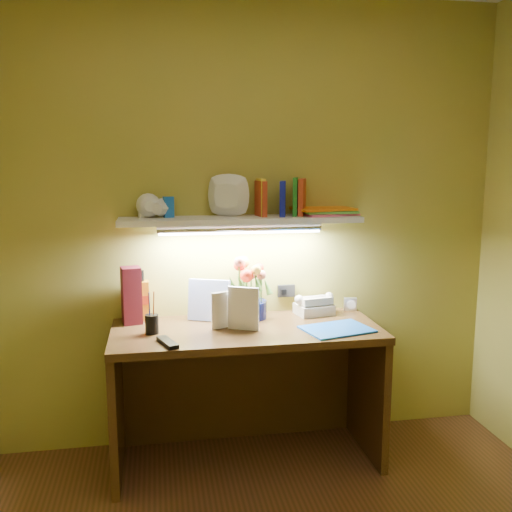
{
  "coord_description": "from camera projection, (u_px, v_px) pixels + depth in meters",
  "views": [
    {
      "loc": [
        -0.45,
        -1.64,
        1.63
      ],
      "look_at": [
        0.08,
        1.35,
        1.1
      ],
      "focal_mm": 40.0,
      "sensor_mm": 36.0,
      "label": 1
    }
  ],
  "objects": [
    {
      "name": "desk",
      "position": [
        247.0,
        395.0,
        3.05
      ],
      "size": [
        1.4,
        0.6,
        0.75
      ],
      "primitive_type": "cube",
      "color": "#381E0F",
      "rests_on": "ground"
    },
    {
      "name": "flower_bouquet",
      "position": [
        249.0,
        288.0,
        3.14
      ],
      "size": [
        0.24,
        0.24,
        0.34
      ],
      "primitive_type": null,
      "rotation": [
        0.0,
        0.0,
        0.12
      ],
      "color": "#080D3E",
      "rests_on": "desk"
    },
    {
      "name": "telephone",
      "position": [
        314.0,
        304.0,
        3.23
      ],
      "size": [
        0.22,
        0.18,
        0.12
      ],
      "primitive_type": null,
      "rotation": [
        0.0,
        0.0,
        0.19
      ],
      "color": "beige",
      "rests_on": "desk"
    },
    {
      "name": "desk_clock",
      "position": [
        350.0,
        304.0,
        3.33
      ],
      "size": [
        0.08,
        0.05,
        0.07
      ],
      "primitive_type": "cube",
      "rotation": [
        0.0,
        0.0,
        -0.27
      ],
      "color": "silver",
      "rests_on": "desk"
    },
    {
      "name": "whisky_bottle",
      "position": [
        142.0,
        295.0,
        3.11
      ],
      "size": [
        0.08,
        0.08,
        0.28
      ],
      "primitive_type": null,
      "rotation": [
        0.0,
        0.0,
        0.05
      ],
      "color": "#B6710E",
      "rests_on": "desk"
    },
    {
      "name": "whisky_box",
      "position": [
        131.0,
        295.0,
        3.04
      ],
      "size": [
        0.12,
        0.12,
        0.31
      ],
      "primitive_type": "cube",
      "rotation": [
        0.0,
        0.0,
        0.19
      ],
      "color": "maroon",
      "rests_on": "desk"
    },
    {
      "name": "pen_cup",
      "position": [
        152.0,
        318.0,
        2.88
      ],
      "size": [
        0.07,
        0.07,
        0.17
      ],
      "primitive_type": "cylinder",
      "rotation": [
        0.0,
        0.0,
        0.05
      ],
      "color": "black",
      "rests_on": "desk"
    },
    {
      "name": "art_card",
      "position": [
        209.0,
        300.0,
        3.11
      ],
      "size": [
        0.23,
        0.13,
        0.23
      ],
      "primitive_type": null,
      "rotation": [
        0.0,
        0.0,
        -0.4
      ],
      "color": "white",
      "rests_on": "desk"
    },
    {
      "name": "tv_remote",
      "position": [
        168.0,
        342.0,
        2.72
      ],
      "size": [
        0.11,
        0.18,
        0.02
      ],
      "primitive_type": "cube",
      "rotation": [
        0.0,
        0.0,
        0.34
      ],
      "color": "black",
      "rests_on": "desk"
    },
    {
      "name": "blue_folder",
      "position": [
        337.0,
        329.0,
        2.95
      ],
      "size": [
        0.39,
        0.32,
        0.01
      ],
      "primitive_type": "cube",
      "rotation": [
        0.0,
        0.0,
        0.25
      ],
      "color": "blue",
      "rests_on": "desk"
    },
    {
      "name": "desk_book_a",
      "position": [
        212.0,
        312.0,
        2.93
      ],
      "size": [
        0.15,
        0.06,
        0.2
      ],
      "primitive_type": "imported",
      "rotation": [
        0.0,
        0.0,
        0.31
      ],
      "color": "silver",
      "rests_on": "desk"
    },
    {
      "name": "desk_book_b",
      "position": [
        228.0,
        307.0,
        2.95
      ],
      "size": [
        0.16,
        0.09,
        0.23
      ],
      "primitive_type": "imported",
      "rotation": [
        0.0,
        0.0,
        -0.47
      ],
      "color": "white",
      "rests_on": "desk"
    },
    {
      "name": "wall_shelf",
      "position": [
        243.0,
        213.0,
        3.07
      ],
      "size": [
        1.31,
        0.33,
        0.24
      ],
      "color": "white",
      "rests_on": "ground"
    }
  ]
}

